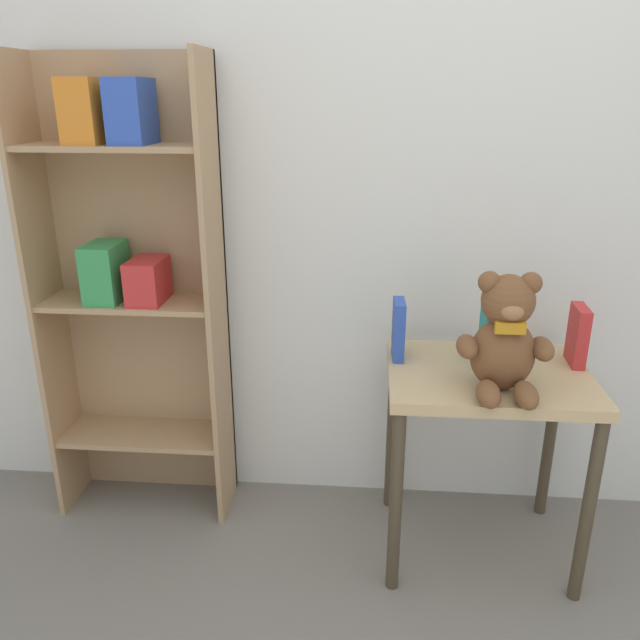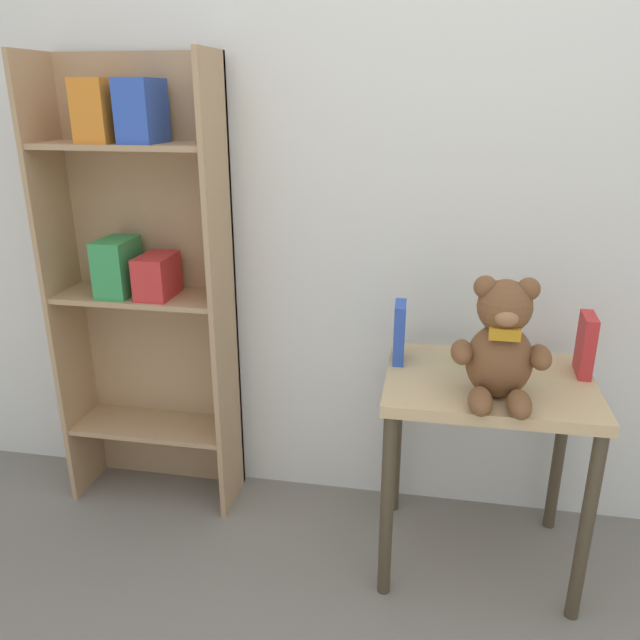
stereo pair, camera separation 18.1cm
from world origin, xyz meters
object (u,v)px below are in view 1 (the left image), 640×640
bookshelf_side (132,271)px  book_standing_teal (487,330)px  teddy_bear (505,339)px  display_table (486,402)px  book_standing_red (578,335)px  book_standing_blue (398,330)px

bookshelf_side → book_standing_teal: bearing=-5.3°
bookshelf_side → teddy_bear: bookshelf_side is taller
display_table → bookshelf_side: bearing=170.6°
book_standing_red → display_table: bearing=-160.1°
book_standing_blue → book_standing_red: bearing=-1.9°
display_table → book_standing_blue: book_standing_blue is taller
bookshelf_side → display_table: size_ratio=2.43×
teddy_bear → book_standing_teal: teddy_bear is taller
display_table → book_standing_teal: book_standing_teal is taller
display_table → teddy_bear: 0.30m
teddy_bear → book_standing_blue: size_ratio=1.82×
bookshelf_side → display_table: 1.26m
book_standing_blue → bookshelf_side: bearing=171.0°
bookshelf_side → book_standing_blue: (0.91, -0.11, -0.14)m
book_standing_blue → book_standing_red: (0.56, 0.00, -0.00)m
bookshelf_side → book_standing_blue: size_ratio=8.26×
book_standing_blue → book_standing_teal: 0.28m
bookshelf_side → teddy_bear: bearing=-15.3°
teddy_bear → book_standing_blue: bearing=143.1°
teddy_bear → book_standing_blue: 0.37m
book_standing_teal → book_standing_red: book_standing_teal is taller
teddy_bear → book_standing_red: size_ratio=1.86×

